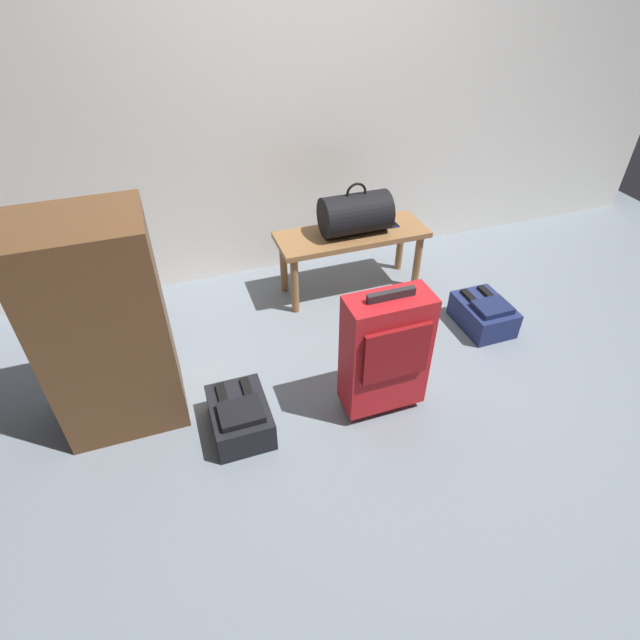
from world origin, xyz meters
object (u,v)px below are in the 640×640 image
(bench, at_px, (352,242))
(side_cabinet, at_px, (105,328))
(backpack_navy, at_px, (484,314))
(cell_phone, at_px, (390,223))
(duffel_bag_black, at_px, (355,214))
(backpack_dark, at_px, (240,416))
(suitcase_upright_red, at_px, (386,352))

(bench, xyz_separation_m, side_cabinet, (-1.51, -0.67, 0.18))
(backpack_navy, distance_m, side_cabinet, 2.20)
(bench, distance_m, cell_phone, 0.30)
(duffel_bag_black, xyz_separation_m, cell_phone, (0.28, 0.03, -0.13))
(backpack_dark, bearing_deg, backpack_navy, 11.33)
(cell_phone, relative_size, backpack_navy, 0.38)
(suitcase_upright_red, bearing_deg, bench, 76.45)
(suitcase_upright_red, bearing_deg, side_cabinet, 161.97)
(backpack_navy, bearing_deg, duffel_bag_black, 132.63)
(backpack_dark, bearing_deg, bench, 45.18)
(bench, bearing_deg, suitcase_upright_red, -103.55)
(bench, bearing_deg, backpack_navy, -46.59)
(cell_phone, bearing_deg, bench, -173.29)
(bench, xyz_separation_m, suitcase_upright_red, (-0.26, -1.08, 0.01))
(bench, relative_size, backpack_dark, 2.63)
(cell_phone, height_order, suitcase_upright_red, suitcase_upright_red)
(duffel_bag_black, height_order, backpack_dark, duffel_bag_black)
(duffel_bag_black, distance_m, backpack_navy, 1.03)
(cell_phone, relative_size, side_cabinet, 0.13)
(side_cabinet, bearing_deg, backpack_navy, 0.05)
(duffel_bag_black, height_order, backpack_navy, duffel_bag_black)
(duffel_bag_black, bearing_deg, cell_phone, 7.13)
(duffel_bag_black, relative_size, backpack_dark, 1.16)
(duffel_bag_black, xyz_separation_m, backpack_dark, (-1.01, -1.00, -0.48))
(duffel_bag_black, relative_size, suitcase_upright_red, 0.60)
(duffel_bag_black, height_order, cell_phone, duffel_bag_black)
(bench, height_order, suitcase_upright_red, suitcase_upright_red)
(backpack_navy, xyz_separation_m, backpack_dark, (-1.63, -0.33, 0.00))
(cell_phone, xyz_separation_m, backpack_navy, (0.34, -0.71, -0.35))
(bench, relative_size, suitcase_upright_red, 1.36)
(backpack_navy, height_order, backpack_dark, same)
(cell_phone, xyz_separation_m, suitcase_upright_red, (-0.55, -1.12, -0.07))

